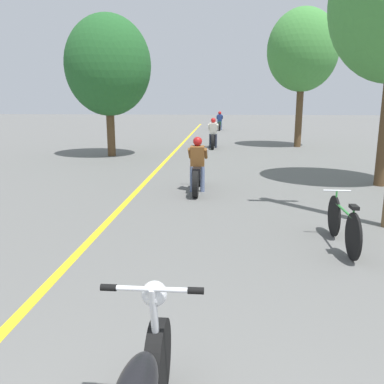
# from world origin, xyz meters

# --- Properties ---
(lane_stripe_center) EXTENTS (0.14, 48.00, 0.01)m
(lane_stripe_center) POSITION_xyz_m (-1.70, 13.08, 0.00)
(lane_stripe_center) COLOR yellow
(lane_stripe_center) RESTS_ON ground
(roadside_tree_right_far) EXTENTS (3.27, 2.94, 6.35)m
(roadside_tree_right_far) POSITION_xyz_m (4.02, 19.19, 4.44)
(roadside_tree_right_far) COLOR #513A23
(roadside_tree_right_far) RESTS_ON ground
(roadside_tree_left) EXTENTS (3.35, 3.02, 5.46)m
(roadside_tree_left) POSITION_xyz_m (-4.08, 15.30, 3.52)
(roadside_tree_left) COLOR #513A23
(roadside_tree_left) RESTS_ON ground
(motorcycle_rider_lead) EXTENTS (0.50, 1.99, 1.36)m
(motorcycle_rider_lead) POSITION_xyz_m (-0.18, 9.10, 0.52)
(motorcycle_rider_lead) COLOR black
(motorcycle_rider_lead) RESTS_ON ground
(motorcycle_rider_mid) EXTENTS (0.50, 2.03, 1.40)m
(motorcycle_rider_mid) POSITION_xyz_m (-0.05, 18.47, 0.53)
(motorcycle_rider_mid) COLOR black
(motorcycle_rider_mid) RESTS_ON ground
(motorcycle_rider_far) EXTENTS (0.50, 2.11, 1.37)m
(motorcycle_rider_far) POSITION_xyz_m (0.13, 29.85, 0.53)
(motorcycle_rider_far) COLOR black
(motorcycle_rider_far) RESTS_ON ground
(bicycle_parked) EXTENTS (0.44, 1.74, 0.81)m
(bicycle_parked) POSITION_xyz_m (2.33, 5.34, 0.37)
(bicycle_parked) COLOR black
(bicycle_parked) RESTS_ON ground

